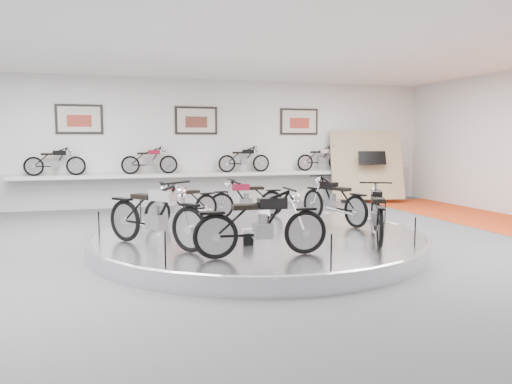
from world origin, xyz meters
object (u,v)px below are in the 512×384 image
object	(u,v)px
bike_b	(247,198)
bike_e	(262,223)
bike_a	(334,200)
bike_d	(155,214)
bike_f	(377,212)
shelf	(198,175)
display_platform	(257,240)
bike_c	(183,203)

from	to	relation	value
bike_b	bike_e	bearing A→B (deg)	73.97
bike_a	bike_d	xyz separation A→B (m)	(-3.89, -1.30, 0.05)
bike_a	bike_f	distance (m)	1.89
shelf	bike_f	size ratio (longest dim) A/B	6.35
bike_a	bike_e	distance (m)	3.47
shelf	bike_d	distance (m)	7.43
display_platform	bike_f	distance (m)	2.35
display_platform	shelf	xyz separation A→B (m)	(0.00, 6.40, 0.85)
bike_d	bike_f	size ratio (longest dim) A/B	1.10
bike_b	bike_c	size ratio (longest dim) A/B	1.00
bike_a	bike_c	xyz separation A→B (m)	(-3.13, 0.78, -0.06)
bike_d	bike_f	bearing A→B (deg)	42.55
bike_e	bike_f	size ratio (longest dim) A/B	1.04
bike_b	bike_e	world-z (taller)	bike_e
display_platform	bike_f	world-z (taller)	bike_f
bike_b	bike_c	distance (m)	1.64
bike_a	bike_e	world-z (taller)	bike_e
bike_d	shelf	bearing A→B (deg)	125.49
bike_c	bike_d	world-z (taller)	bike_d
shelf	bike_f	bearing A→B (deg)	-76.74
shelf	bike_d	size ratio (longest dim) A/B	5.75
bike_f	bike_c	bearing A→B (deg)	74.93
bike_b	bike_a	bearing A→B (deg)	137.27
bike_d	bike_a	bearing A→B (deg)	69.67
display_platform	bike_f	xyz separation A→B (m)	(1.82, -1.33, 0.66)
shelf	bike_f	distance (m)	7.95
bike_f	bike_a	bearing A→B (deg)	24.11
bike_a	bike_c	bearing A→B (deg)	61.09
display_platform	bike_b	bearing A→B (deg)	80.57
bike_a	bike_b	distance (m)	2.03
bike_c	bike_f	distance (m)	4.07
display_platform	bike_e	size ratio (longest dim) A/B	3.57
shelf	bike_d	xyz separation A→B (m)	(-2.02, -7.15, -0.14)
bike_c	bike_e	world-z (taller)	bike_e
bike_a	bike_f	size ratio (longest dim) A/B	1.01
display_platform	bike_b	size ratio (longest dim) A/B	4.12
bike_b	bike_e	distance (m)	3.87
bike_d	bike_e	distance (m)	1.91
shelf	bike_a	world-z (taller)	bike_a
bike_a	bike_e	bearing A→B (deg)	121.12
bike_e	bike_a	bearing A→B (deg)	48.50
display_platform	shelf	bearing A→B (deg)	90.00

